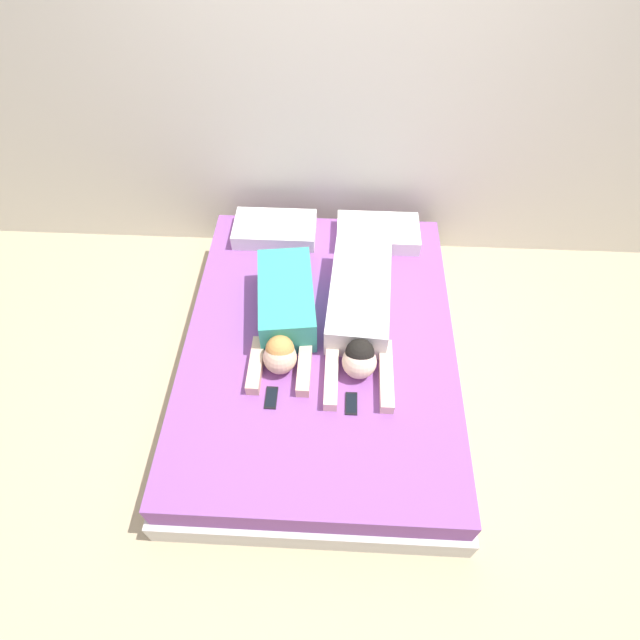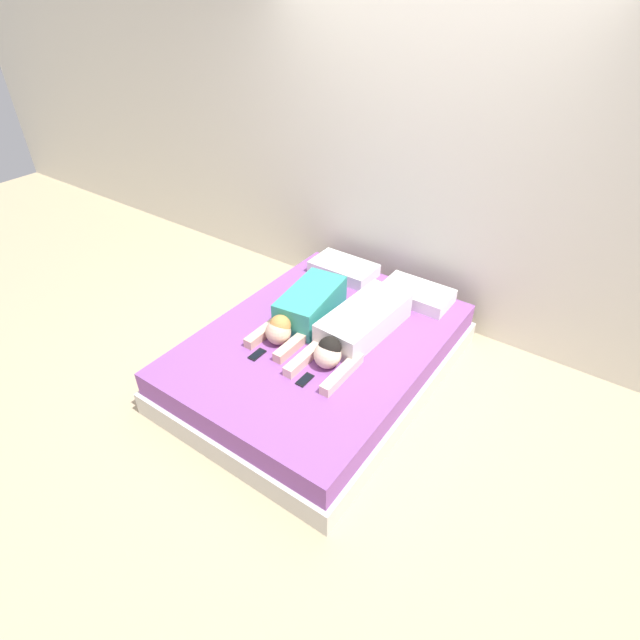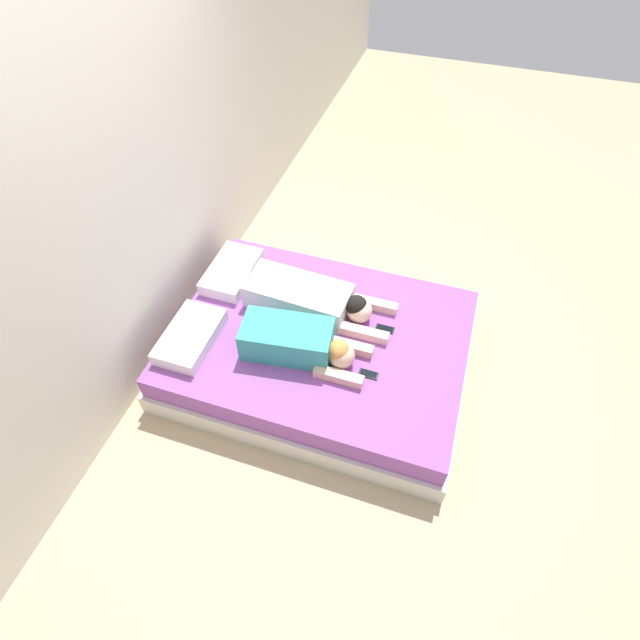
# 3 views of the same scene
# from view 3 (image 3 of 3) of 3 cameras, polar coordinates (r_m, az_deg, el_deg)

# --- Properties ---
(ground_plane) EXTENTS (12.00, 12.00, 0.00)m
(ground_plane) POSITION_cam_3_polar(r_m,az_deg,el_deg) (3.86, -0.00, -4.97)
(ground_plane) COLOR tan
(wall_back) EXTENTS (12.00, 0.06, 2.60)m
(wall_back) POSITION_cam_3_polar(r_m,az_deg,el_deg) (3.41, -20.36, 13.59)
(wall_back) COLOR silver
(wall_back) RESTS_ON ground_plane
(bed) EXTENTS (1.60, 2.13, 0.36)m
(bed) POSITION_cam_3_polar(r_m,az_deg,el_deg) (3.72, -0.00, -3.37)
(bed) COLOR beige
(bed) RESTS_ON ground_plane
(pillow_head_left) EXTENTS (0.55, 0.32, 0.10)m
(pillow_head_left) POSITION_cam_3_polar(r_m,az_deg,el_deg) (3.60, -14.60, -1.82)
(pillow_head_left) COLOR white
(pillow_head_left) RESTS_ON bed
(pillow_head_right) EXTENTS (0.55, 0.32, 0.10)m
(pillow_head_right) POSITION_cam_3_polar(r_m,az_deg,el_deg) (4.00, -10.03, 5.50)
(pillow_head_right) COLOR white
(pillow_head_right) RESTS_ON bed
(person_left) EXTENTS (0.39, 0.90, 0.23)m
(person_left) POSITION_cam_3_polar(r_m,az_deg,el_deg) (3.38, -2.37, -2.60)
(person_left) COLOR teal
(person_left) RESTS_ON bed
(person_right) EXTENTS (0.39, 1.11, 0.21)m
(person_right) POSITION_cam_3_polar(r_m,az_deg,el_deg) (3.67, -0.96, 2.44)
(person_right) COLOR silver
(person_right) RESTS_ON bed
(cell_phone_left) EXTENTS (0.06, 0.13, 0.01)m
(cell_phone_left) POSITION_cam_3_polar(r_m,az_deg,el_deg) (3.37, 5.55, -6.17)
(cell_phone_left) COLOR black
(cell_phone_left) RESTS_ON bed
(cell_phone_right) EXTENTS (0.06, 0.13, 0.01)m
(cell_phone_right) POSITION_cam_3_polar(r_m,az_deg,el_deg) (3.62, 7.42, -1.00)
(cell_phone_right) COLOR black
(cell_phone_right) RESTS_ON bed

